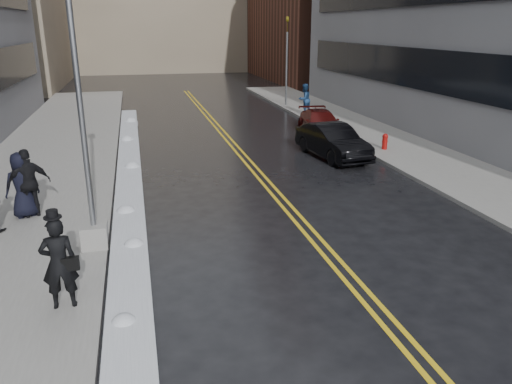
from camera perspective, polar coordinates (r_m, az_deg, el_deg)
ground at (r=11.99m, az=-2.26°, el=-9.20°), size 160.00×160.00×0.00m
sidewalk_west at (r=21.47m, az=-23.08°, el=2.16°), size 5.50×50.00×0.15m
sidewalk_east at (r=24.34m, az=16.52°, el=4.68°), size 4.00×50.00×0.15m
lane_line_left at (r=21.62m, az=-1.43°, el=3.57°), size 0.12×50.00×0.01m
lane_line_right at (r=21.68m, az=-0.65°, el=3.62°), size 0.12×50.00×0.01m
snow_ridge at (r=19.20m, az=-14.27°, el=1.58°), size 0.90×30.00×0.34m
lamppost at (r=12.85m, az=-18.87°, el=3.82°), size 0.65×0.65×7.62m
fire_hydrant at (r=23.75m, az=14.52°, el=5.70°), size 0.26×0.26×0.73m
traffic_signal at (r=36.06m, az=3.53°, el=15.02°), size 0.16×0.20×6.00m
pedestrian_fedora at (r=10.68m, az=-21.60°, el=-7.57°), size 0.73×0.50×1.92m
pedestrian_c at (r=16.15m, az=-25.16°, el=0.74°), size 1.13×0.95×1.96m
pedestrian_d at (r=16.07m, az=-24.50°, el=0.92°), size 1.30×0.88×2.05m
pedestrian_east at (r=32.42m, az=5.56°, el=10.52°), size 1.17×1.08×1.93m
car_black at (r=22.25m, az=8.75°, el=5.74°), size 2.13×4.65×1.48m
car_maroon at (r=27.03m, az=7.37°, el=7.84°), size 2.30×4.59×1.28m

